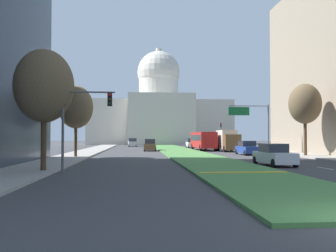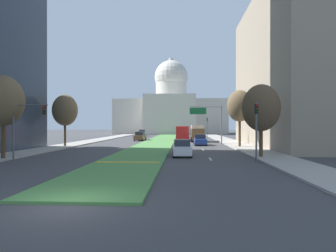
# 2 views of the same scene
# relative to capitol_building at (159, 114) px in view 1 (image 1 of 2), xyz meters

# --- Properties ---
(ground_plane) EXTENTS (260.00, 260.00, 0.00)m
(ground_plane) POSITION_rel_capitol_building_xyz_m (0.00, -49.56, -8.79)
(ground_plane) COLOR #3D3D3F
(grass_median) EXTENTS (5.81, 90.72, 0.14)m
(grass_median) POSITION_rel_capitol_building_xyz_m (0.00, -54.60, -8.72)
(grass_median) COLOR #4C8442
(grass_median) RESTS_ON ground_plane
(median_curb_nose) EXTENTS (5.23, 0.50, 0.04)m
(median_curb_nose) POSITION_rel_capitol_building_xyz_m (0.00, -87.62, -8.63)
(median_curb_nose) COLOR gold
(median_curb_nose) RESTS_ON grass_median
(lane_dashes_right) EXTENTS (0.16, 76.16, 0.01)m
(lane_dashes_right) POSITION_rel_capitol_building_xyz_m (7.13, -48.37, -8.79)
(lane_dashes_right) COLOR silver
(lane_dashes_right) RESTS_ON ground_plane
(sidewalk_left) EXTENTS (4.00, 90.72, 0.15)m
(sidewalk_left) POSITION_rel_capitol_building_xyz_m (-13.35, -59.64, -8.72)
(sidewalk_left) COLOR #9E9991
(sidewalk_left) RESTS_ON ground_plane
(sidewalk_right) EXTENTS (4.00, 90.72, 0.15)m
(sidewalk_right) POSITION_rel_capitol_building_xyz_m (13.35, -59.64, -8.72)
(sidewalk_right) COLOR #9E9991
(sidewalk_right) RESTS_ON ground_plane
(capitol_building) EXTENTS (40.00, 28.33, 28.78)m
(capitol_building) POSITION_rel_capitol_building_xyz_m (0.00, 0.00, 0.00)
(capitol_building) COLOR beige
(capitol_building) RESTS_ON ground_plane
(traffic_light_near_left) EXTENTS (3.34, 0.35, 5.20)m
(traffic_light_near_left) POSITION_rel_capitol_building_xyz_m (-10.00, -85.66, -5.00)
(traffic_light_near_left) COLOR #515456
(traffic_light_near_left) RESTS_ON ground_plane
(traffic_light_far_right) EXTENTS (0.28, 0.35, 5.20)m
(traffic_light_far_right) POSITION_rel_capitol_building_xyz_m (10.85, -34.56, -5.48)
(traffic_light_far_right) COLOR #515456
(traffic_light_far_right) RESTS_ON ground_plane
(overhead_guide_sign) EXTENTS (5.49, 0.20, 6.50)m
(overhead_guide_sign) POSITION_rel_capitol_building_xyz_m (9.01, -61.60, -4.15)
(overhead_guide_sign) COLOR #515456
(overhead_guide_sign) RESTS_ON ground_plane
(street_tree_left_near) EXTENTS (3.74, 3.74, 7.82)m
(street_tree_left_near) POSITION_rel_capitol_building_xyz_m (-12.14, -85.09, -3.34)
(street_tree_left_near) COLOR #4C3823
(street_tree_left_near) RESTS_ON ground_plane
(street_tree_left_mid) EXTENTS (3.64, 3.64, 7.66)m
(street_tree_left_mid) POSITION_rel_capitol_building_xyz_m (-12.79, -69.27, -3.43)
(street_tree_left_mid) COLOR #4C3823
(street_tree_left_mid) RESTS_ON ground_plane
(street_tree_right_mid) EXTENTS (3.64, 3.64, 8.25)m
(street_tree_right_mid) POSITION_rel_capitol_building_xyz_m (12.68, -68.81, -2.85)
(street_tree_right_mid) COLOR #4C3823
(street_tree_right_mid) RESTS_ON ground_plane
(sedan_lead_stopped) EXTENTS (2.06, 4.74, 1.72)m
(sedan_lead_stopped) POSITION_rel_capitol_building_xyz_m (4.42, -80.91, -7.99)
(sedan_lead_stopped) COLOR silver
(sedan_lead_stopped) RESTS_ON ground_plane
(sedan_midblock) EXTENTS (1.92, 4.56, 1.72)m
(sedan_midblock) POSITION_rel_capitol_building_xyz_m (7.27, -64.53, -7.99)
(sedan_midblock) COLOR navy
(sedan_midblock) RESTS_ON ground_plane
(sedan_distant) EXTENTS (2.08, 4.56, 1.87)m
(sedan_distant) POSITION_rel_capitol_building_xyz_m (-4.28, -51.61, -7.93)
(sedan_distant) COLOR brown
(sedan_distant) RESTS_ON ground_plane
(sedan_far_horizon) EXTENTS (1.94, 4.22, 1.85)m
(sedan_far_horizon) POSITION_rel_capitol_building_xyz_m (4.58, -35.67, -7.94)
(sedan_far_horizon) COLOR silver
(sedan_far_horizon) RESTS_ON ground_plane
(sedan_very_far) EXTENTS (2.21, 4.47, 1.86)m
(sedan_very_far) POSITION_rel_capitol_building_xyz_m (-7.40, -26.32, -7.93)
(sedan_very_far) COLOR #BCBCC1
(sedan_very_far) RESTS_ON ground_plane
(box_truck_delivery) EXTENTS (2.40, 6.40, 3.20)m
(box_truck_delivery) POSITION_rel_capitol_building_xyz_m (7.31, -54.58, -7.12)
(box_truck_delivery) COLOR brown
(box_truck_delivery) RESTS_ON ground_plane
(city_bus) EXTENTS (2.62, 11.00, 2.95)m
(city_bus) POSITION_rel_capitol_building_xyz_m (4.42, -49.57, -7.02)
(city_bus) COLOR #B21E1E
(city_bus) RESTS_ON ground_plane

